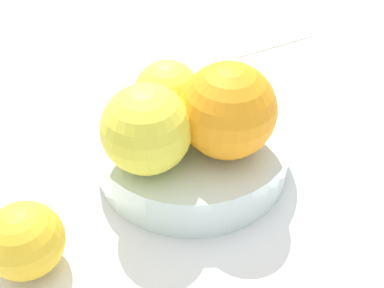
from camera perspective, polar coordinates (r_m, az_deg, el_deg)
The scene contains 7 objects.
ground_plane at distance 49.46cm, azimuth -0.00°, elevation -3.18°, with size 110.00×110.00×2.00cm, color white.
fruit_bowl at distance 47.32cm, azimuth -0.00°, elevation -0.51°, with size 19.15×19.15×4.46cm.
orange_in_bowl_0 at distance 41.23cm, azimuth 4.33°, elevation 4.00°, with size 8.61×8.61×8.61cm, color orange.
orange_in_bowl_1 at distance 45.06cm, azimuth -2.95°, elevation 6.04°, with size 6.43×6.43×6.43cm, color yellow.
orange_in_bowl_2 at distance 39.96cm, azimuth -5.50°, elevation 1.76°, with size 7.82×7.82×7.82cm, color yellow.
orange_loose_0 at distance 40.58cm, azimuth -19.41°, elevation -10.86°, with size 6.35×6.35×6.35cm, color yellow.
folded_napkin at distance 72.87cm, azimuth 7.30°, elevation 13.74°, with size 12.37×12.37×0.30cm, color beige.
Camera 1 is at (-12.44, -32.81, 33.86)cm, focal length 44.44 mm.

